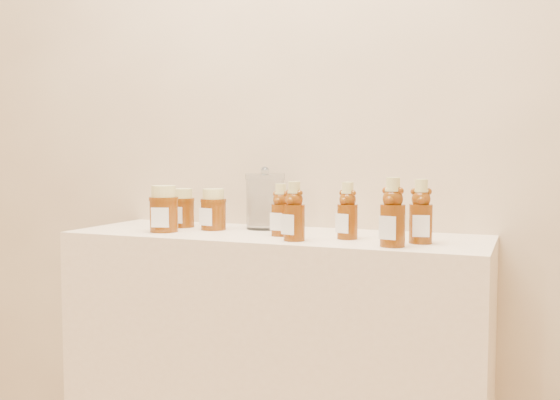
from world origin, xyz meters
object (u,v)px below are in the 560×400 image
at_px(display_table, 275,386).
at_px(bear_bottle_back_left, 281,206).
at_px(honey_jar_left, 182,208).
at_px(bear_bottle_front_left, 294,207).
at_px(glass_canister, 265,199).

xyz_separation_m(display_table, bear_bottle_back_left, (0.03, -0.04, 0.53)).
bearing_deg(honey_jar_left, display_table, -6.60).
distance_m(bear_bottle_front_left, glass_canister, 0.28).
relative_size(display_table, glass_canister, 6.48).
bearing_deg(bear_bottle_back_left, honey_jar_left, 173.58).
relative_size(bear_bottle_back_left, glass_canister, 0.89).
height_order(honey_jar_left, glass_canister, glass_canister).
bearing_deg(display_table, bear_bottle_back_left, -47.91).
height_order(bear_bottle_back_left, glass_canister, glass_canister).
xyz_separation_m(display_table, bear_bottle_front_left, (0.10, -0.12, 0.54)).
relative_size(bear_bottle_front_left, honey_jar_left, 1.46).
distance_m(display_table, glass_canister, 0.56).
relative_size(bear_bottle_front_left, glass_canister, 0.96).
height_order(bear_bottle_front_left, glass_canister, glass_canister).
distance_m(bear_bottle_back_left, bear_bottle_front_left, 0.11).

